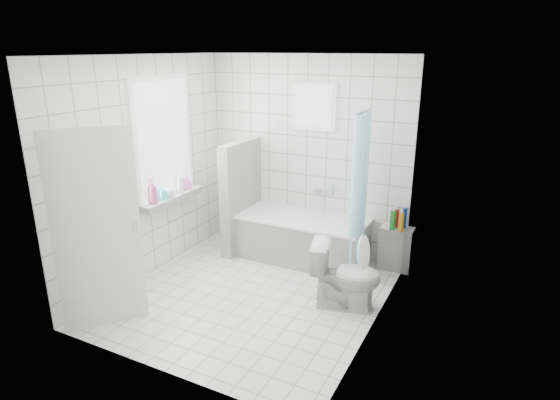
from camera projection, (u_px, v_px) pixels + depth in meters
The scene contains 19 objects.
ground at pixel (252, 294), 5.32m from camera, with size 3.00×3.00×0.00m, color white.
ceiling at pixel (246, 55), 4.51m from camera, with size 3.00×3.00×0.00m, color white.
wall_back at pixel (306, 156), 6.18m from camera, with size 2.80×0.02×2.60m, color white.
wall_front at pixel (152, 232), 3.64m from camera, with size 2.80×0.02×2.60m, color white.
wall_left at pixel (147, 169), 5.51m from camera, with size 0.02×3.00×2.60m, color white.
wall_right at pixel (380, 203), 4.31m from camera, with size 0.02×3.00×2.60m, color white.
window_left at pixel (164, 140), 5.65m from camera, with size 0.01×0.90×1.40m, color white.
window_back at pixel (313, 107), 5.90m from camera, with size 0.50×0.01×0.50m, color white.
window_sill at pixel (172, 199), 5.86m from camera, with size 0.18×1.02×0.08m, color white.
door at pixel (97, 232), 4.45m from camera, with size 0.04×0.80×2.00m, color silver.
bathtub at pixel (303, 238), 6.13m from camera, with size 1.66×0.77×0.58m.
partition_wall at pixel (241, 196), 6.32m from camera, with size 0.15×0.85×1.50m, color white.
tiled_ledge at pixel (396, 248), 5.85m from camera, with size 0.40×0.24×0.55m, color white.
toilet at pixel (346, 275), 4.95m from camera, with size 0.41×0.73×0.74m, color silver.
curtain_rod at pixel (367, 110), 5.24m from camera, with size 0.02×0.02×0.80m, color silver.
shower_curtain at pixel (359, 190), 5.41m from camera, with size 0.14×0.48×1.78m, color #56E1FE, non-canonical shape.
tub_faucet at pixel (320, 192), 6.19m from camera, with size 0.18×0.06×0.06m, color silver.
sill_bottles at pixel (169, 188), 5.77m from camera, with size 0.19×0.79×0.30m.
ledge_bottles at pixel (398, 220), 5.69m from camera, with size 0.17×0.20×0.26m.
Camera 1 is at (2.41, -4.07, 2.67)m, focal length 30.00 mm.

